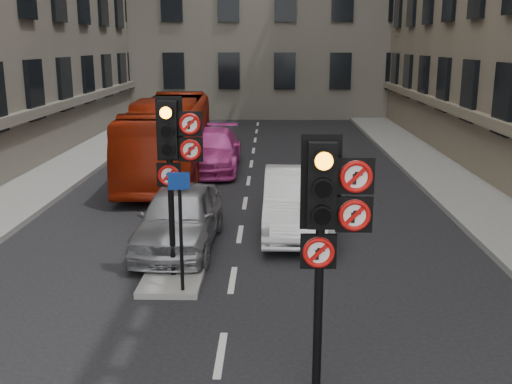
{
  "coord_description": "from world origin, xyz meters",
  "views": [
    {
      "loc": [
        0.75,
        -6.35,
        4.69
      ],
      "look_at": [
        0.55,
        2.0,
        2.6
      ],
      "focal_mm": 42.0,
      "sensor_mm": 36.0,
      "label": 1
    }
  ],
  "objects_px": {
    "car_white": "(297,201)",
    "motorcyclist": "(181,211)",
    "car_silver": "(180,217)",
    "car_pink": "(211,150)",
    "signal_far": "(174,149)",
    "info_sign": "(180,215)",
    "signal_near": "(328,213)",
    "motorcycle": "(200,208)",
    "bus_red": "(169,137)"
  },
  "relations": [
    {
      "from": "car_white",
      "to": "motorcyclist",
      "type": "relative_size",
      "value": 2.92
    },
    {
      "from": "car_silver",
      "to": "car_pink",
      "type": "relative_size",
      "value": 0.83
    },
    {
      "from": "car_silver",
      "to": "signal_far",
      "type": "bearing_deg",
      "value": -81.2
    },
    {
      "from": "car_pink",
      "to": "motorcyclist",
      "type": "relative_size",
      "value": 3.22
    },
    {
      "from": "motorcyclist",
      "to": "signal_far",
      "type": "bearing_deg",
      "value": 96.33
    },
    {
      "from": "car_silver",
      "to": "car_pink",
      "type": "bearing_deg",
      "value": 92.69
    },
    {
      "from": "motorcyclist",
      "to": "info_sign",
      "type": "height_order",
      "value": "info_sign"
    },
    {
      "from": "signal_far",
      "to": "car_silver",
      "type": "distance_m",
      "value": 2.82
    },
    {
      "from": "signal_far",
      "to": "car_white",
      "type": "distance_m",
      "value": 4.66
    },
    {
      "from": "signal_near",
      "to": "car_white",
      "type": "distance_m",
      "value": 7.61
    },
    {
      "from": "car_white",
      "to": "signal_near",
      "type": "bearing_deg",
      "value": -88.43
    },
    {
      "from": "motorcyclist",
      "to": "car_silver",
      "type": "bearing_deg",
      "value": 90.38
    },
    {
      "from": "car_white",
      "to": "info_sign",
      "type": "distance_m",
      "value": 4.88
    },
    {
      "from": "car_white",
      "to": "info_sign",
      "type": "relative_size",
      "value": 2.05
    },
    {
      "from": "motorcycle",
      "to": "bus_red",
      "type": "bearing_deg",
      "value": 99.03
    },
    {
      "from": "car_pink",
      "to": "car_silver",
      "type": "bearing_deg",
      "value": -89.66
    },
    {
      "from": "car_silver",
      "to": "motorcycle",
      "type": "xyz_separation_m",
      "value": [
        0.28,
        1.69,
        -0.26
      ]
    },
    {
      "from": "car_pink",
      "to": "signal_near",
      "type": "bearing_deg",
      "value": -79.15
    },
    {
      "from": "motorcycle",
      "to": "signal_near",
      "type": "bearing_deg",
      "value": -78.66
    },
    {
      "from": "car_pink",
      "to": "motorcyclist",
      "type": "height_order",
      "value": "motorcyclist"
    },
    {
      "from": "car_white",
      "to": "motorcycle",
      "type": "xyz_separation_m",
      "value": [
        -2.51,
        0.3,
        -0.3
      ]
    },
    {
      "from": "bus_red",
      "to": "motorcycle",
      "type": "distance_m",
      "value": 6.55
    },
    {
      "from": "car_silver",
      "to": "car_white",
      "type": "relative_size",
      "value": 0.92
    },
    {
      "from": "car_silver",
      "to": "motorcycle",
      "type": "relative_size",
      "value": 2.73
    },
    {
      "from": "car_white",
      "to": "car_pink",
      "type": "relative_size",
      "value": 0.91
    },
    {
      "from": "bus_red",
      "to": "motorcyclist",
      "type": "height_order",
      "value": "bus_red"
    },
    {
      "from": "car_pink",
      "to": "motorcycle",
      "type": "xyz_separation_m",
      "value": [
        0.39,
        -7.15,
        -0.28
      ]
    },
    {
      "from": "signal_far",
      "to": "car_pink",
      "type": "distance_m",
      "value": 11.03
    },
    {
      "from": "signal_near",
      "to": "motorcycle",
      "type": "relative_size",
      "value": 2.26
    },
    {
      "from": "signal_near",
      "to": "car_silver",
      "type": "height_order",
      "value": "signal_near"
    },
    {
      "from": "car_white",
      "to": "car_pink",
      "type": "xyz_separation_m",
      "value": [
        -2.9,
        7.45,
        -0.02
      ]
    },
    {
      "from": "signal_near",
      "to": "car_silver",
      "type": "distance_m",
      "value": 6.9
    },
    {
      "from": "signal_near",
      "to": "signal_far",
      "type": "xyz_separation_m",
      "value": [
        -2.6,
        4.0,
        0.12
      ]
    },
    {
      "from": "car_silver",
      "to": "motorcyclist",
      "type": "distance_m",
      "value": 0.3
    },
    {
      "from": "car_white",
      "to": "motorcyclist",
      "type": "height_order",
      "value": "motorcyclist"
    },
    {
      "from": "car_silver",
      "to": "bus_red",
      "type": "bearing_deg",
      "value": 102.85
    },
    {
      "from": "bus_red",
      "to": "car_white",
      "type": "bearing_deg",
      "value": -59.17
    },
    {
      "from": "car_pink",
      "to": "info_sign",
      "type": "distance_m",
      "value": 11.7
    },
    {
      "from": "car_pink",
      "to": "car_white",
      "type": "bearing_deg",
      "value": -69.13
    },
    {
      "from": "signal_far",
      "to": "car_silver",
      "type": "bearing_deg",
      "value": 96.85
    },
    {
      "from": "car_white",
      "to": "motorcyclist",
      "type": "bearing_deg",
      "value": -157.4
    },
    {
      "from": "motorcycle",
      "to": "info_sign",
      "type": "bearing_deg",
      "value": -94.82
    },
    {
      "from": "signal_near",
      "to": "car_silver",
      "type": "relative_size",
      "value": 0.83
    },
    {
      "from": "signal_far",
      "to": "car_pink",
      "type": "xyz_separation_m",
      "value": [
        -0.36,
        10.85,
        -1.95
      ]
    },
    {
      "from": "car_white",
      "to": "car_pink",
      "type": "bearing_deg",
      "value": 112.43
    },
    {
      "from": "signal_near",
      "to": "motorcycle",
      "type": "xyz_separation_m",
      "value": [
        -2.57,
        7.69,
        -2.11
      ]
    },
    {
      "from": "car_white",
      "to": "motorcyclist",
      "type": "xyz_separation_m",
      "value": [
        -2.79,
        -1.1,
        0.03
      ]
    },
    {
      "from": "car_silver",
      "to": "motorcyclist",
      "type": "xyz_separation_m",
      "value": [
        -0.0,
        0.29,
        0.07
      ]
    },
    {
      "from": "car_silver",
      "to": "bus_red",
      "type": "height_order",
      "value": "bus_red"
    },
    {
      "from": "signal_near",
      "to": "motorcyclist",
      "type": "height_order",
      "value": "signal_near"
    }
  ]
}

